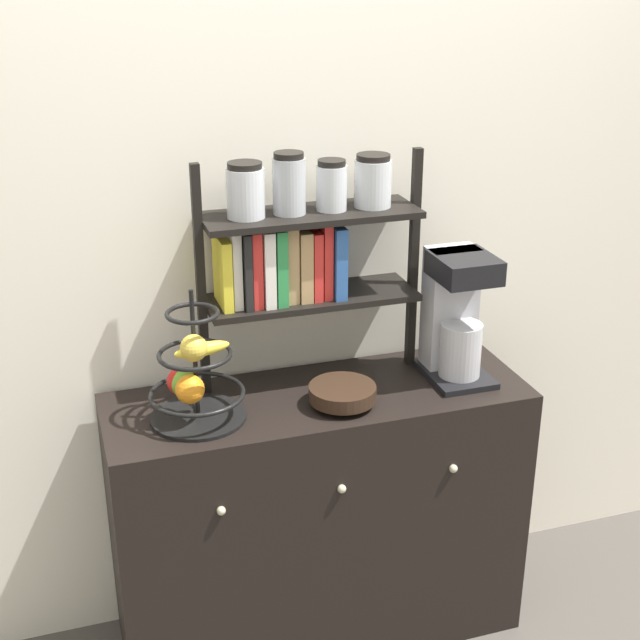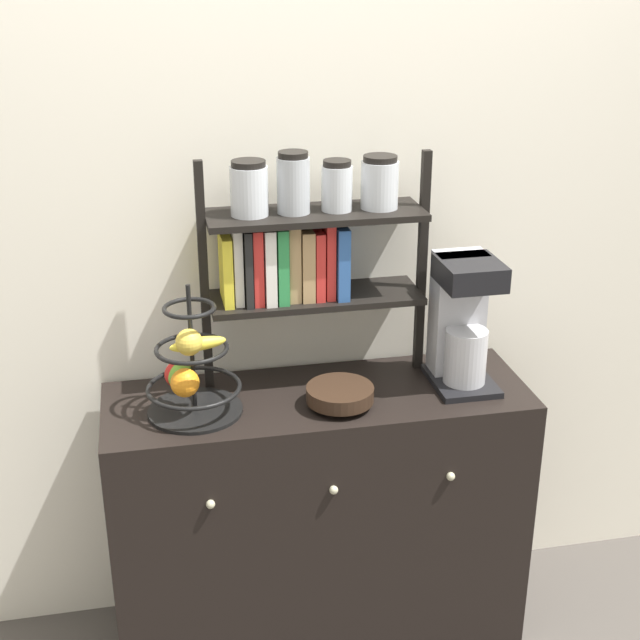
% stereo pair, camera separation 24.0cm
% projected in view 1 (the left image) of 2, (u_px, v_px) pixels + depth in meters
% --- Properties ---
extents(wall_back, '(7.00, 0.05, 2.60)m').
position_uv_depth(wall_back, '(292.00, 204.00, 2.51)').
color(wall_back, silver).
rests_on(wall_back, ground_plane).
extents(sideboard, '(1.19, 0.42, 0.81)m').
position_uv_depth(sideboard, '(318.00, 517.00, 2.64)').
color(sideboard, black).
rests_on(sideboard, ground_plane).
extents(coffee_maker, '(0.17, 0.23, 0.37)m').
position_uv_depth(coffee_maker, '(456.00, 314.00, 2.54)').
color(coffee_maker, black).
rests_on(coffee_maker, sideboard).
extents(fruit_stand, '(0.25, 0.25, 0.37)m').
position_uv_depth(fruit_stand, '(193.00, 379.00, 2.31)').
color(fruit_stand, black).
rests_on(fruit_stand, sideboard).
extents(wooden_bowl, '(0.18, 0.18, 0.06)m').
position_uv_depth(wooden_bowl, '(342.00, 394.00, 2.42)').
color(wooden_bowl, black).
rests_on(wooden_bowl, sideboard).
extents(shelf_hutch, '(0.64, 0.20, 0.66)m').
position_uv_depth(shelf_hutch, '(296.00, 241.00, 2.42)').
color(shelf_hutch, black).
rests_on(shelf_hutch, sideboard).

